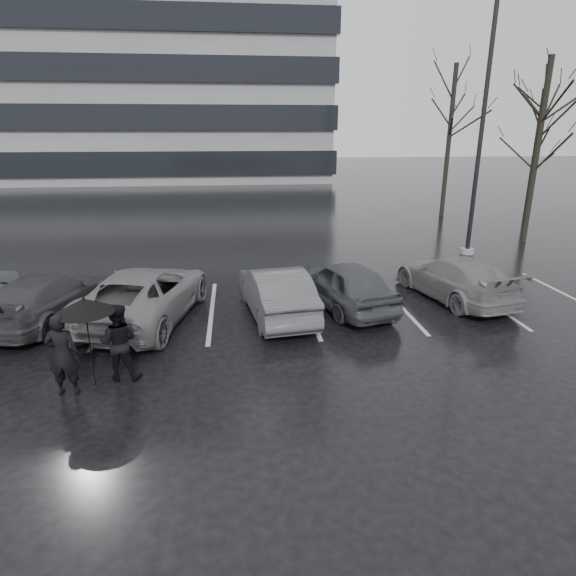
% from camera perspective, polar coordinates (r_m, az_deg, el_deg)
% --- Properties ---
extents(ground, '(160.00, 160.00, 0.00)m').
position_cam_1_polar(ground, '(12.00, 1.11, -6.47)').
color(ground, black).
rests_on(ground, ground).
extents(office_building, '(61.00, 26.00, 29.00)m').
position_cam_1_polar(office_building, '(62.98, -28.11, 24.90)').
color(office_building, gray).
rests_on(office_building, ground).
extents(car_main, '(2.69, 4.42, 1.41)m').
position_cam_1_polar(car_main, '(14.19, 6.78, 0.44)').
color(car_main, black).
rests_on(car_main, ground).
extents(car_west_a, '(2.05, 4.41, 1.40)m').
position_cam_1_polar(car_west_a, '(13.48, -1.41, -0.42)').
color(car_west_a, '#333336').
rests_on(car_west_a, ground).
extents(car_west_b, '(3.54, 5.68, 1.46)m').
position_cam_1_polar(car_west_b, '(13.78, -16.65, -0.66)').
color(car_west_b, '#515254').
rests_on(car_west_b, ground).
extents(car_west_c, '(2.82, 4.82, 1.31)m').
position_cam_1_polar(car_west_c, '(14.68, -26.67, -1.03)').
color(car_west_c, black).
rests_on(car_west_c, ground).
extents(car_east, '(2.78, 4.84, 1.32)m').
position_cam_1_polar(car_east, '(15.73, 19.11, 1.15)').
color(car_east, '#515254').
rests_on(car_east, ground).
extents(pedestrian_left, '(0.63, 0.43, 1.71)m').
position_cam_1_polar(pedestrian_left, '(10.43, -25.13, -7.18)').
color(pedestrian_left, black).
rests_on(pedestrian_left, ground).
extents(pedestrian_right, '(0.84, 0.67, 1.66)m').
position_cam_1_polar(pedestrian_right, '(10.64, -19.43, -6.06)').
color(pedestrian_right, black).
rests_on(pedestrian_right, ground).
extents(umbrella, '(1.14, 1.14, 1.93)m').
position_cam_1_polar(umbrella, '(10.19, -22.99, -1.94)').
color(umbrella, black).
rests_on(umbrella, ground).
extents(lamp_post, '(0.55, 0.55, 10.15)m').
position_cam_1_polar(lamp_post, '(21.25, 21.85, 16.04)').
color(lamp_post, gray).
rests_on(lamp_post, ground).
extents(stall_stripes, '(19.72, 5.00, 0.00)m').
position_cam_1_polar(stall_stripes, '(14.24, -3.38, -2.40)').
color(stall_stripes, '#B7B7BA').
rests_on(stall_stripes, ground).
extents(tree_east, '(0.26, 0.26, 8.00)m').
position_cam_1_polar(tree_east, '(24.78, 27.38, 13.99)').
color(tree_east, black).
rests_on(tree_east, ground).
extents(tree_ne, '(0.26, 0.26, 7.00)m').
position_cam_1_polar(tree_ne, '(29.52, 27.15, 13.42)').
color(tree_ne, black).
rests_on(tree_ne, ground).
extents(tree_north, '(0.26, 0.26, 8.50)m').
position_cam_1_polar(tree_north, '(30.46, 18.50, 15.97)').
color(tree_north, black).
rests_on(tree_north, ground).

